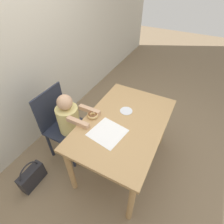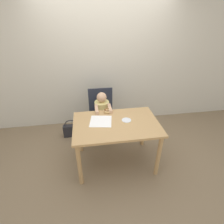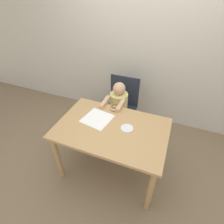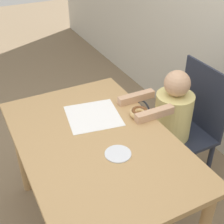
{
  "view_description": "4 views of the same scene",
  "coord_description": "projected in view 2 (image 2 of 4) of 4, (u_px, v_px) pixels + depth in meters",
  "views": [
    {
      "loc": [
        -1.22,
        -0.49,
        2.06
      ],
      "look_at": [
        -0.04,
        0.12,
        0.88
      ],
      "focal_mm": 28.0,
      "sensor_mm": 36.0,
      "label": 1
    },
    {
      "loc": [
        -0.38,
        -2.08,
        2.17
      ],
      "look_at": [
        -0.04,
        0.12,
        0.88
      ],
      "focal_mm": 28.0,
      "sensor_mm": 36.0,
      "label": 2
    },
    {
      "loc": [
        0.54,
        -1.34,
        2.1
      ],
      "look_at": [
        -0.04,
        0.12,
        0.88
      ],
      "focal_mm": 28.0,
      "sensor_mm": 36.0,
      "label": 3
    },
    {
      "loc": [
        1.25,
        -0.54,
        1.85
      ],
      "look_at": [
        -0.04,
        0.12,
        0.88
      ],
      "focal_mm": 50.0,
      "sensor_mm": 36.0,
      "label": 4
    }
  ],
  "objects": [
    {
      "name": "ground_plane",
      "position": [
        116.0,
        161.0,
        2.92
      ],
      "size": [
        12.0,
        12.0,
        0.0
      ],
      "primitive_type": "plane",
      "color": "#7A664C"
    },
    {
      "name": "wall_back",
      "position": [
        105.0,
        65.0,
        3.42
      ],
      "size": [
        8.0,
        0.05,
        2.5
      ],
      "color": "beige",
      "rests_on": "ground_plane"
    },
    {
      "name": "dining_table",
      "position": [
        116.0,
        129.0,
        2.59
      ],
      "size": [
        1.25,
        0.82,
        0.76
      ],
      "color": "tan",
      "rests_on": "ground_plane"
    },
    {
      "name": "chair",
      "position": [
        102.0,
        113.0,
        3.32
      ],
      "size": [
        0.45,
        0.43,
        0.94
      ],
      "color": "#232838",
      "rests_on": "ground_plane"
    },
    {
      "name": "child_figure",
      "position": [
        102.0,
        117.0,
        3.21
      ],
      "size": [
        0.27,
        0.5,
        0.97
      ],
      "color": "#E0D17F",
      "rests_on": "ground_plane"
    },
    {
      "name": "donut",
      "position": [
        107.0,
        111.0,
        2.8
      ],
      "size": [
        0.12,
        0.12,
        0.05
      ],
      "color": "#DBB270",
      "rests_on": "dining_table"
    },
    {
      "name": "napkin",
      "position": [
        101.0,
        121.0,
        2.58
      ],
      "size": [
        0.36,
        0.36,
        0.0
      ],
      "color": "white",
      "rests_on": "dining_table"
    },
    {
      "name": "handbag",
      "position": [
        72.0,
        130.0,
        3.45
      ],
      "size": [
        0.31,
        0.11,
        0.37
      ],
      "color": "#232328",
      "rests_on": "ground_plane"
    },
    {
      "name": "plate",
      "position": [
        126.0,
        120.0,
        2.6
      ],
      "size": [
        0.14,
        0.14,
        0.01
      ],
      "color": "silver",
      "rests_on": "dining_table"
    }
  ]
}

